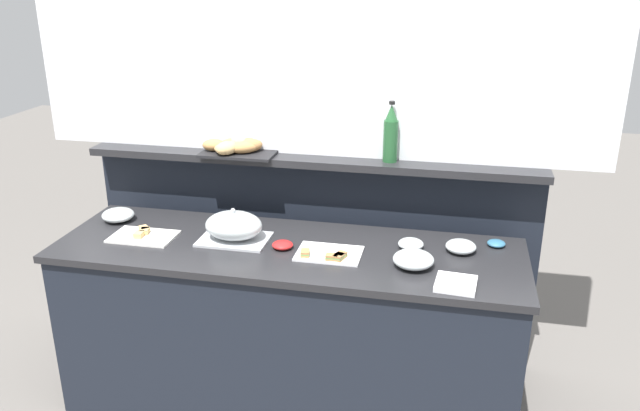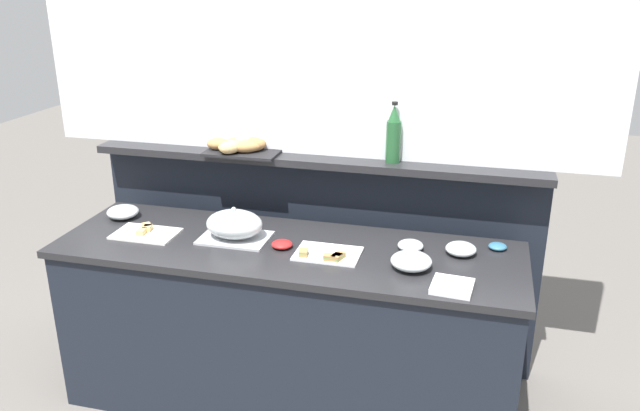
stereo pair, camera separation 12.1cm
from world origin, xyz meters
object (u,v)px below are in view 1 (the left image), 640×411
Objects in this scene: condiment_bowl_teal at (283,245)px; serving_cloche at (234,227)px; glass_bowl_large at (118,215)px; condiment_bowl_dark at (496,243)px; glass_bowl_extra at (461,247)px; sandwich_platter_side at (143,236)px; glass_bowl_medium at (413,260)px; glass_bowl_small at (411,244)px; napkin_stack at (456,284)px; wine_bottle_green at (391,135)px; sandwich_platter_rear at (329,254)px; bread_basket at (238,146)px.

serving_cloche is at bearing 171.04° from condiment_bowl_teal.
condiment_bowl_dark is at bearing 2.43° from glass_bowl_large.
glass_bowl_large is 1.65× the size of condiment_bowl_teal.
sandwich_platter_side is at bearing -174.34° from glass_bowl_extra.
glass_bowl_medium is 1.51× the size of glass_bowl_small.
condiment_bowl_teal is 0.60× the size of napkin_stack.
serving_cloche is 0.90m from glass_bowl_medium.
condiment_bowl_dark is (0.40, 0.12, -0.01)m from glass_bowl_small.
condiment_bowl_dark is 0.76m from wine_bottle_green.
wine_bottle_green is (1.17, 0.52, 0.45)m from sandwich_platter_side.
glass_bowl_large is at bearing 170.48° from condiment_bowl_teal.
sandwich_platter_side is 3.66× the size of condiment_bowl_dark.
sandwich_platter_rear is at bearing -9.42° from glass_bowl_large.
serving_cloche reaches higher than napkin_stack.
glass_bowl_small is (0.86, 0.09, -0.05)m from serving_cloche.
glass_bowl_small is 0.24m from glass_bowl_extra.
napkin_stack is (0.82, -0.22, -0.01)m from condiment_bowl_teal.
condiment_bowl_dark is 0.27× the size of wine_bottle_green.
serving_cloche is at bearing 172.81° from glass_bowl_medium.
bread_basket reaches higher than glass_bowl_large.
condiment_bowl_dark is (0.38, 0.31, -0.02)m from glass_bowl_medium.
sandwich_platter_rear is 0.90× the size of serving_cloche.
glass_bowl_extra is 1.30m from bread_basket.
napkin_stack is at bearing -17.38° from sandwich_platter_rear.
napkin_stack is at bearing -15.03° from condiment_bowl_teal.
glass_bowl_medium reaches higher than glass_bowl_small.
glass_bowl_medium is 1.19m from bread_basket.
glass_bowl_extra is 0.20m from condiment_bowl_dark.
bread_basket reaches higher than glass_bowl_small.
napkin_stack is 0.54× the size of wine_bottle_green.
glass_bowl_small is at bearing -177.38° from glass_bowl_extra.
glass_bowl_large is 1.55m from glass_bowl_small.
sandwich_platter_side is 1.33m from glass_bowl_small.
serving_cloche is 0.83× the size of bread_basket.
bread_basket is (-1.20, 0.70, 0.35)m from napkin_stack.
wine_bottle_green is 0.77× the size of bread_basket.
glass_bowl_small reaches higher than condiment_bowl_dark.
glass_bowl_medium is at bearing -140.18° from condiment_bowl_dark.
glass_bowl_medium is (0.89, -0.11, -0.04)m from serving_cloche.
serving_cloche is (-0.49, 0.08, 0.06)m from sandwich_platter_rear.
sandwich_platter_rear is 2.48× the size of glass_bowl_small.
sandwich_platter_side is 1.56m from napkin_stack.
bread_basket is at bearing -178.48° from wine_bottle_green.
glass_bowl_large is 1.38× the size of glass_bowl_small.
glass_bowl_large is at bearing -151.07° from bread_basket.
serving_cloche is at bearing -174.27° from glass_bowl_small.
bread_basket is at bearing 139.97° from sandwich_platter_rear.
serving_cloche reaches higher than glass_bowl_small.
glass_bowl_small is 0.62m from condiment_bowl_teal.
sandwich_platter_rear is 0.96× the size of sandwich_platter_side.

